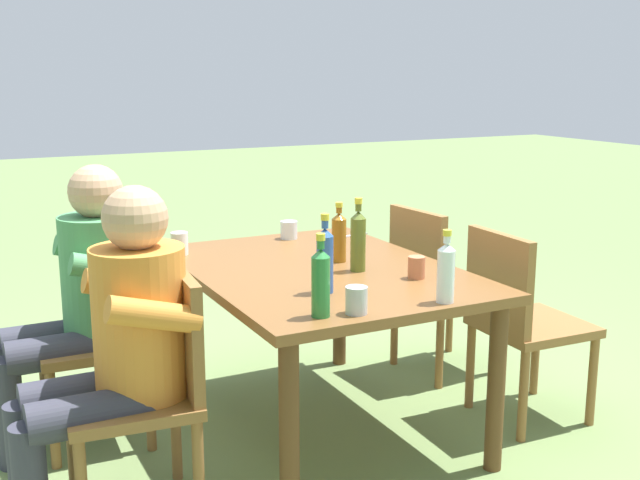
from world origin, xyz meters
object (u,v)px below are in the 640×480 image
bottle_clear (446,271)px  chair_far_left (153,382)px  chair_near_left (519,316)px  person_in_plaid_shirt (82,292)px  chair_near_right (435,281)px  bottle_green (321,281)px  chair_far_right (111,328)px  cup_glass (289,230)px  bottle_olive (358,240)px  cup_steel (356,300)px  cup_terracotta (416,267)px  dining_table (320,287)px  cup_white (180,244)px  table_knife (345,236)px  person_in_white_shirt (118,340)px  bottle_blue (325,259)px  bottle_amber (339,236)px

bottle_clear → chair_far_left: bearing=72.0°
chair_near_left → person_in_plaid_shirt: person_in_plaid_shirt is taller
chair_near_right → bottle_green: size_ratio=3.01×
chair_far_right → cup_glass: 1.03m
bottle_olive → cup_steel: bearing=150.0°
bottle_olive → cup_terracotta: (-0.21, -0.15, -0.09)m
bottle_clear → chair_near_left: bearing=-62.7°
dining_table → bottle_green: (-0.60, 0.30, 0.21)m
chair_near_right → bottle_olive: bearing=121.9°
cup_white → cup_glass: size_ratio=1.15×
cup_steel → table_knife: size_ratio=0.40×
chair_far_left → cup_steel: (-0.30, -0.64, 0.29)m
chair_far_left → person_in_plaid_shirt: bearing=9.4°
cup_glass → cup_terracotta: (-0.92, -0.14, 0.00)m
table_knife → dining_table: bearing=141.6°
person_in_white_shirt → bottle_green: 0.71m
cup_white → bottle_olive: bearing=-137.1°
person_in_plaid_shirt → chair_far_left: bearing=-170.6°
chair_far_left → bottle_green: 0.69m
chair_near_right → cup_white: bearing=81.9°
cup_steel → cup_terracotta: bearing=-56.0°
person_in_white_shirt → bottle_blue: (-0.02, -0.78, 0.20)m
dining_table → bottle_olive: 0.28m
person_in_white_shirt → cup_steel: person_in_white_shirt is taller
dining_table → cup_steel: cup_steel is taller
dining_table → chair_far_right: 0.89m
dining_table → chair_near_right: size_ratio=1.66×
chair_far_left → bottle_amber: (0.39, -0.94, 0.35)m
chair_near_left → cup_glass: chair_near_left is taller
chair_far_right → bottle_blue: (-0.67, -0.67, 0.37)m
table_knife → person_in_plaid_shirt: bearing=97.3°
person_in_white_shirt → person_in_plaid_shirt: bearing=0.0°
bottle_olive → bottle_blue: (-0.23, 0.27, -0.00)m
chair_near_left → chair_near_right: (0.64, -0.00, 0.00)m
bottle_olive → cup_glass: bottle_olive is taller
person_in_plaid_shirt → cup_white: 0.52m
chair_far_right → bottle_blue: 1.01m
person_in_plaid_shirt → cup_glass: size_ratio=13.30×
chair_near_right → table_knife: size_ratio=3.63×
dining_table → person_in_white_shirt: (-0.33, 0.93, 0.01)m
bottle_amber → table_knife: size_ratio=1.10×
chair_far_right → bottle_amber: bottle_amber is taller
chair_far_left → bottle_green: bottle_green is taller
cup_white → table_knife: 0.85m
person_in_white_shirt → bottle_green: person_in_white_shirt is taller
bottle_amber → chair_far_left: bearing=112.5°
chair_far_left → table_knife: 1.49m
bottle_green → bottle_olive: 0.64m
bottle_olive → cup_white: bearing=42.9°
bottle_green → bottle_amber: bottle_green is taller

